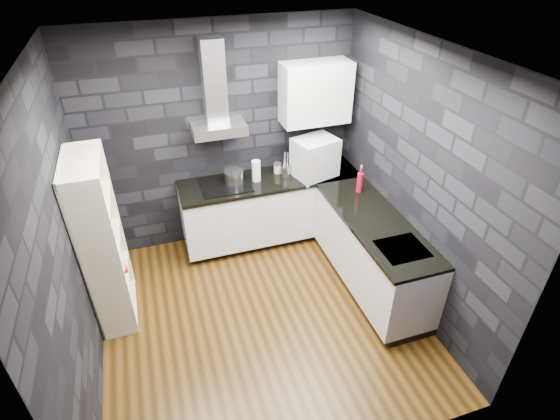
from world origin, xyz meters
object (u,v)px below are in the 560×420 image
pot (234,177)px  red_bottle (360,182)px  glass_vase (256,171)px  storage_jar (278,169)px  fruit_bowl (101,249)px  utensil_crock (285,171)px  appliance_garage (315,158)px  bookshelf (102,243)px

pot → red_bottle: 1.47m
pot → glass_vase: glass_vase is taller
storage_jar → fruit_bowl: 2.26m
red_bottle → fruit_bowl: 2.82m
utensil_crock → red_bottle: red_bottle is taller
storage_jar → glass_vase: bearing=-161.1°
storage_jar → utensil_crock: (0.07, -0.11, 0.01)m
appliance_garage → bookshelf: bookshelf is taller
red_bottle → fruit_bowl: size_ratio=1.16×
storage_jar → appliance_garage: size_ratio=0.23×
red_bottle → pot: bearing=154.3°
pot → glass_vase: bearing=-4.8°
red_bottle → bookshelf: 2.81m
appliance_garage → red_bottle: bearing=-71.6°
pot → utensil_crock: (0.63, -0.03, -0.01)m
glass_vase → red_bottle: bearing=-30.2°
storage_jar → appliance_garage: 0.48m
appliance_garage → bookshelf: (-2.46, -0.64, -0.22)m
storage_jar → bookshelf: bookshelf is taller
pot → red_bottle: size_ratio=0.96×
utensil_crock → fruit_bowl: (-2.12, -0.85, -0.03)m
glass_vase → utensil_crock: glass_vase is taller
storage_jar → pot: bearing=-172.0°
glass_vase → bookshelf: (-1.75, -0.72, -0.13)m
pot → appliance_garage: 1.00m
pot → fruit_bowl: 1.73m
pot → utensil_crock: pot is taller
utensil_crock → fruit_bowl: bearing=-158.1°
bookshelf → fruit_bowl: bearing=-69.6°
storage_jar → bookshelf: 2.21m
glass_vase → appliance_garage: appliance_garage is taller
glass_vase → utensil_crock: 0.37m
pot → appliance_garage: bearing=-6.1°
fruit_bowl → storage_jar: bearing=25.1°
glass_vase → storage_jar: size_ratio=2.24×
pot → storage_jar: 0.57m
utensil_crock → appliance_garage: bearing=-12.3°
red_bottle → utensil_crock: bearing=138.6°
storage_jar → appliance_garage: appliance_garage is taller
pot → bookshelf: 1.66m
fruit_bowl → glass_vase: bearing=26.1°
storage_jar → bookshelf: size_ratio=0.06×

